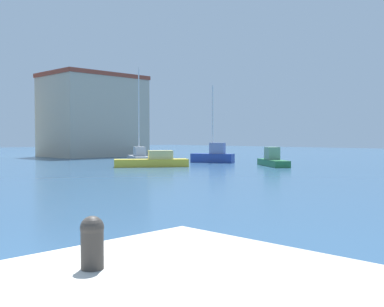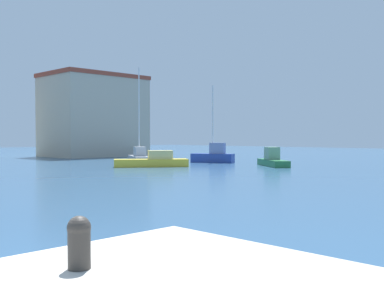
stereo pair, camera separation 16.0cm
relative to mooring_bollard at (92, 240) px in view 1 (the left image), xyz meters
name	(u,v)px [view 1 (the left image)]	position (x,y,z in m)	size (l,w,h in m)	color
water	(95,174)	(14.76, 22.23, -1.35)	(160.00, 160.00, 0.00)	#2D5175
mooring_bollard	(92,240)	(0.00, 0.00, 0.00)	(0.26, 0.26, 0.57)	#38332D
sailboat_blue_near_pier	(213,155)	(30.33, 25.62, -0.66)	(2.68, 4.21, 7.34)	#233D93
motorboat_yellow_far_right	(153,161)	(22.26, 24.99, -0.89)	(5.81, 4.76, 1.34)	gold
motorboat_green_mid_harbor	(273,160)	(29.96, 18.57, -0.86)	(4.00, 4.76, 1.60)	#28703D
sailboat_grey_center_channel	(139,156)	(27.35, 33.14, -0.83)	(4.47, 6.18, 9.46)	gray
yacht_club	(93,116)	(30.48, 46.14, 3.76)	(11.72, 8.42, 10.20)	#B2A893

